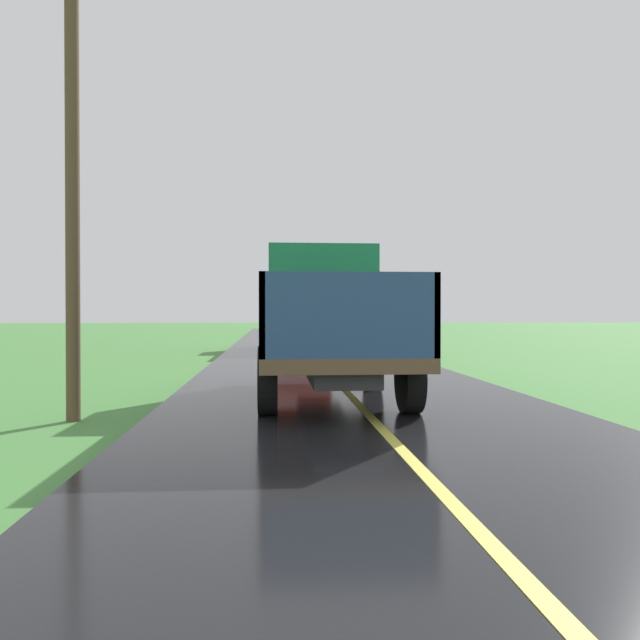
% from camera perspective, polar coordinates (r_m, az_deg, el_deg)
% --- Properties ---
extents(banana_truck_near, '(2.38, 5.82, 2.80)m').
position_cam_1_polar(banana_truck_near, '(11.42, 0.43, 0.17)').
color(banana_truck_near, '#2D2D30').
rests_on(banana_truck_near, road_surface).
extents(banana_truck_far, '(2.38, 5.81, 2.80)m').
position_cam_1_polar(banana_truck_far, '(26.19, -2.24, 0.44)').
color(banana_truck_far, '#2D2D30').
rests_on(banana_truck_far, road_surface).
extents(utility_pole_roadside, '(1.98, 0.20, 7.14)m').
position_cam_1_polar(utility_pole_roadside, '(9.82, -21.91, 14.14)').
color(utility_pole_roadside, brown).
rests_on(utility_pole_roadside, ground).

